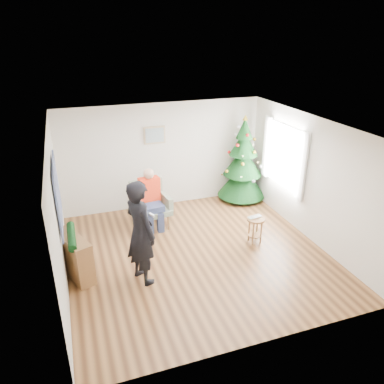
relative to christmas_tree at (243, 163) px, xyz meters
name	(u,v)px	position (x,y,z in m)	size (l,w,h in m)	color
floor	(197,254)	(-2.02, -2.15, -1.01)	(5.00, 5.00, 0.00)	brown
ceiling	(198,127)	(-2.02, -2.15, 1.59)	(5.00, 5.00, 0.00)	white
wall_back	(163,156)	(-2.02, 0.35, 0.29)	(5.00, 5.00, 0.00)	silver
wall_front	(262,269)	(-2.02, -4.65, 0.29)	(5.00, 5.00, 0.00)	silver
wall_left	(57,215)	(-4.52, -2.15, 0.29)	(5.00, 5.00, 0.00)	silver
wall_right	(310,179)	(0.48, -2.15, 0.29)	(5.00, 5.00, 0.00)	silver
window_panel	(284,156)	(0.45, -1.15, 0.49)	(0.04, 1.30, 1.40)	white
curtains	(283,156)	(0.42, -1.15, 0.49)	(0.05, 1.75, 1.50)	white
christmas_tree	(243,163)	(0.00, 0.00, 0.00)	(1.24, 1.24, 2.25)	#3F2816
stool	(255,230)	(-0.71, -2.12, -0.72)	(0.38, 0.38, 0.57)	brown
laptop	(256,218)	(-0.71, -2.12, -0.43)	(0.31, 0.20, 0.02)	silver
armchair	(151,210)	(-2.60, -0.65, -0.63)	(0.90, 0.84, 1.04)	gray
seated_person	(151,198)	(-2.59, -0.71, -0.31)	(0.49, 0.69, 1.36)	navy
standing_man	(140,233)	(-3.21, -2.60, -0.05)	(0.70, 0.46, 1.92)	black
game_controller	(152,215)	(-3.01, -2.63, 0.27)	(0.04, 0.13, 0.04)	white
console	(74,256)	(-4.35, -2.09, -0.61)	(0.30, 1.00, 0.80)	brown
garland	(71,236)	(-4.35, -2.09, -0.19)	(0.14, 0.14, 0.90)	black
tapestry	(58,194)	(-4.48, -1.85, 0.54)	(0.03, 1.50, 1.15)	black
framed_picture	(155,135)	(-2.22, 0.31, 0.84)	(0.52, 0.05, 0.42)	tan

